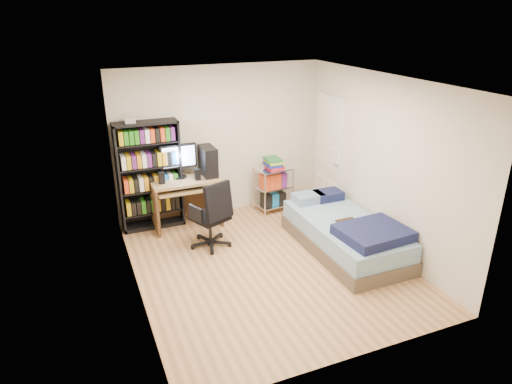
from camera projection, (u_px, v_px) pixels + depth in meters
name	position (u px, v px, depth m)	size (l,w,h in m)	color
room	(269.00, 180.00, 5.86)	(3.58, 4.08, 2.58)	tan
media_shelf	(150.00, 175.00, 7.14)	(0.97, 0.32, 1.80)	black
computer_desk	(191.00, 182.00, 7.31)	(1.07, 0.62, 1.34)	#A48454
office_chair	(212.00, 226.00, 6.70)	(0.80, 0.80, 1.04)	black
wire_cart	(273.00, 177.00, 7.84)	(0.63, 0.49, 0.95)	silver
bed	(346.00, 234.00, 6.62)	(1.04, 2.08, 0.59)	brown
door	(329.00, 155.00, 7.73)	(0.12, 0.80, 2.00)	silver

